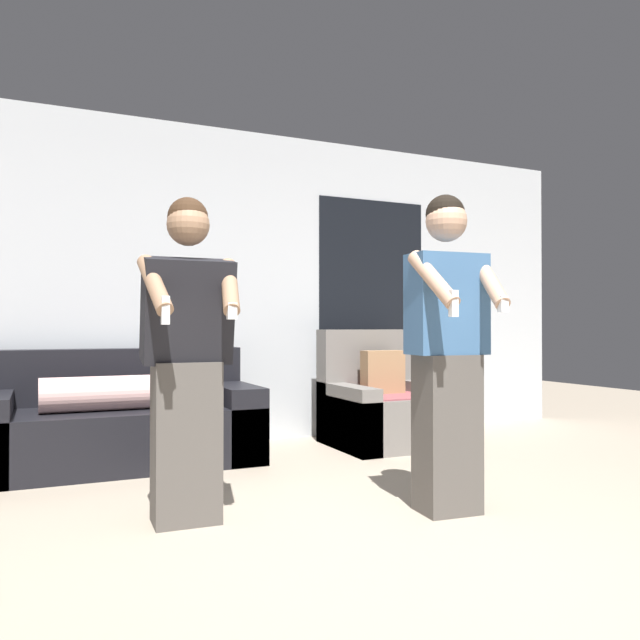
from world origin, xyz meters
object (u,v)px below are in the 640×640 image
object	(u,v)px
armchair	(383,407)
person_left	(187,359)
couch	(119,423)
person_right	(447,349)

from	to	relation	value
armchair	person_left	xyz separation A→B (m)	(-1.97, -1.43, 0.51)
couch	armchair	bearing A→B (deg)	-3.72
armchair	person_right	bearing A→B (deg)	-109.87
couch	armchair	xyz separation A→B (m)	(2.12, -0.14, 0.02)
person_left	person_right	xyz separation A→B (m)	(1.31, -0.38, 0.05)
armchair	person_right	distance (m)	2.01
armchair	person_left	world-z (taller)	person_left
couch	armchair	size ratio (longest dim) A/B	2.00
person_left	person_right	bearing A→B (deg)	-16.23
person_right	person_left	bearing A→B (deg)	163.77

